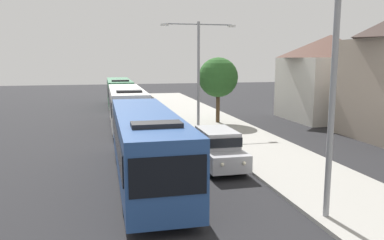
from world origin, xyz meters
name	(u,v)px	position (x,y,z in m)	size (l,w,h in m)	color
bus_lead	(146,143)	(-1.30, 13.25, 1.69)	(2.58, 11.98, 3.21)	#284C8C
bus_second_in_line	(127,106)	(-1.30, 27.03, 1.69)	(2.58, 11.36, 3.21)	silver
bus_middle	(119,92)	(-1.30, 40.45, 1.69)	(2.58, 11.22, 3.21)	#33724C
white_suv	(218,147)	(2.40, 14.62, 1.03)	(1.86, 4.74, 1.90)	#B7B7BC
streetlamp_near	(334,72)	(4.10, 7.62, 4.97)	(5.34, 0.28, 7.89)	gray
streetlamp_mid	(199,63)	(4.10, 25.44, 5.04)	(5.73, 0.28, 7.97)	gray
roadside_tree	(218,78)	(6.15, 27.02, 3.85)	(3.25, 3.25, 5.34)	#4C3823
house_distant_gabled	(329,77)	(16.35, 27.18, 3.78)	(7.23, 7.49, 7.42)	beige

